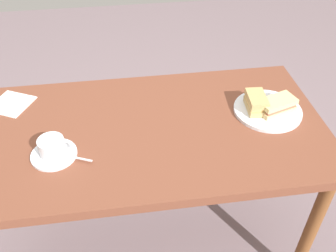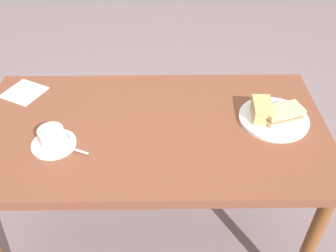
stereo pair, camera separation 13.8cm
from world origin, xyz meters
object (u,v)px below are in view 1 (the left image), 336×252
Objects in this scene: coffee_saucer at (54,154)px; sandwich_back at (256,102)px; coffee_cup at (52,146)px; sandwich_plate at (268,110)px; sandwich_front at (277,105)px; dining_table at (151,143)px; napkin at (11,104)px; spoon at (75,157)px.

sandwich_back is at bearing -169.66° from coffee_saucer.
sandwich_plate is at bearing -170.82° from coffee_cup.
sandwich_front is 1.02× the size of coffee_saucer.
coffee_saucer is (0.85, 0.12, -0.04)m from sandwich_front.
napkin reaches higher than dining_table.
coffee_cup is (0.83, 0.13, 0.04)m from sandwich_plate.
sandwich_front reaches higher than sandwich_plate.
coffee_saucer is (0.35, 0.10, 0.08)m from dining_table.
coffee_cup is at bearing 9.18° from sandwich_plate.
sandwich_front is at bearing 151.81° from sandwich_plate.
coffee_cup is (0.35, 0.10, 0.12)m from dining_table.
coffee_saucer is 1.35× the size of coffee_cup.
sandwich_back is at bearing -9.27° from sandwich_plate.
coffee_saucer reaches higher than dining_table.
dining_table is 8.26× the size of sandwich_front.
coffee_saucer is at bearing 10.34° from sandwich_back.
napkin is at bearing -52.92° from spoon.
napkin is at bearing -22.71° from dining_table.
sandwich_front reaches higher than coffee_saucer.
sandwich_plate is at bearing 169.08° from napkin.
sandwich_plate is 2.27× the size of coffee_cup.
sandwich_plate is 1.66× the size of sandwich_front.
coffee_saucer is 1.07× the size of napkin.
sandwich_front is at bearing -177.96° from dining_table.
spoon is (-0.07, 0.03, -0.03)m from coffee_cup.
coffee_cup reaches higher than spoon.
coffee_saucer is at bearing 1.03° from coffee_cup.
dining_table is 0.32m from spoon.
sandwich_front is at bearing 168.61° from napkin.
dining_table is 0.60m from napkin.
sandwich_front is 0.80m from spoon.
napkin is (0.98, -0.19, -0.04)m from sandwich_back.
sandwich_front is 0.08m from sandwich_back.
napkin is (0.20, -0.33, -0.04)m from coffee_cup.
coffee_saucer is at bearing 16.20° from dining_table.
sandwich_plate is 0.06m from sandwich_back.
coffee_cup reaches higher than sandwich_front.
spoon is at bearing 127.08° from napkin.
sandwich_front is 1.09× the size of napkin.
spoon reaches higher than napkin.
dining_table is at bearing -163.80° from coffee_saucer.
sandwich_plate reaches higher than dining_table.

